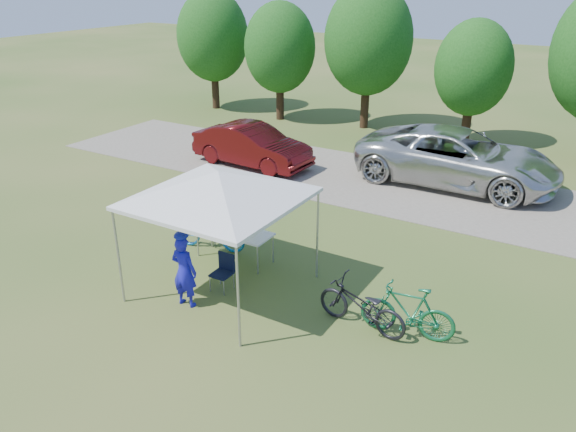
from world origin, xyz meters
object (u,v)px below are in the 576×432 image
folding_table (234,232)px  minivan (457,157)px  bike_dark (361,306)px  sedan (252,145)px  bike_blue (210,231)px  folding_chair (224,269)px  bike_green (408,311)px  cyclist (184,271)px  cooler (227,223)px

folding_table → minivan: size_ratio=0.29×
bike_dark → sedan: size_ratio=0.43×
bike_blue → sedan: sedan is taller
folding_chair → bike_dark: bearing=1.4°
minivan → sedan: minivan is taller
bike_green → minivan: (-1.54, 8.79, 0.37)m
cyclist → bike_green: size_ratio=0.87×
cyclist → minivan: 10.48m
bike_blue → sedan: (-2.81, 5.96, 0.26)m
bike_green → bike_dark: 0.88m
bike_blue → bike_dark: 4.78m
folding_table → minivan: minivan is taller
folding_table → cyclist: size_ratio=1.18×
minivan → bike_green: bearing=-170.5°
cooler → bike_green: bearing=-9.9°
minivan → sedan: (-6.74, -1.84, -0.16)m
folding_chair → bike_blue: bearing=135.4°
folding_chair → bike_green: bike_green is taller
bike_blue → folding_table: bearing=-112.0°
minivan → sedan: size_ratio=1.45×
folding_table → cyclist: 2.18m
folding_table → bike_green: bearing=-10.3°
cooler → sedan: (-3.44, 6.10, -0.17)m
bike_dark → minivan: size_ratio=0.30×
bike_blue → folding_chair: bearing=-145.8°
bike_green → cyclist: bearing=-82.4°
folding_chair → bike_blue: size_ratio=0.44×
cyclist → bike_green: (4.32, 1.32, -0.24)m
folding_table → cyclist: cyclist is taller
cyclist → bike_dark: 3.65m
folding_chair → bike_dark: (3.19, 0.15, 0.02)m
folding_chair → bike_dark: size_ratio=0.43×
cyclist → bike_dark: cyclist is taller
cyclist → sedan: cyclist is taller
cooler → minivan: size_ratio=0.07×
folding_table → folding_chair: bearing=-64.1°
bike_dark → bike_green: bearing=110.9°
bike_blue → cyclist: bearing=-165.8°
bike_dark → minivan: 9.05m
minivan → bike_dark: bearing=-176.0°
folding_table → folding_chair: size_ratio=2.27×
folding_chair → minivan: bearing=73.5°
cyclist → bike_green: 4.52m
cooler → minivan: bearing=67.4°
cooler → bike_blue: cooler is taller
folding_chair → minivan: minivan is taller
bike_dark → folding_table: bearing=-99.8°
cyclist → minivan: bearing=-109.6°
folding_chair → sedan: sedan is taller
minivan → sedan: 6.99m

